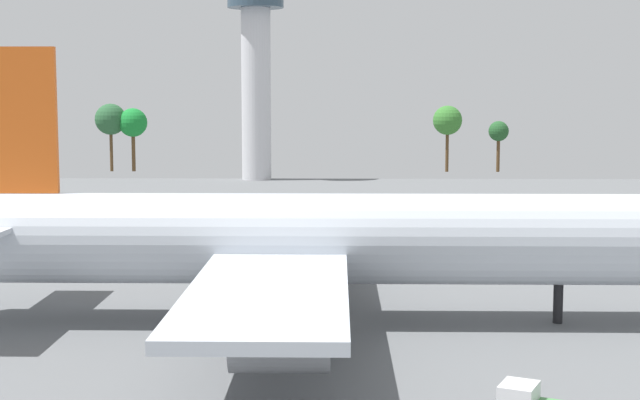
{
  "coord_description": "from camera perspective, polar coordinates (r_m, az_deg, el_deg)",
  "views": [
    {
      "loc": [
        1.33,
        -66.89,
        16.32
      ],
      "look_at": [
        0.0,
        0.0,
        8.92
      ],
      "focal_mm": 52.76,
      "sensor_mm": 36.0,
      "label": 1
    }
  ],
  "objects": [
    {
      "name": "ground_plane",
      "position": [
        68.87,
        -0.0,
        -7.4
      ],
      "size": [
        238.96,
        238.96,
        0.0
      ],
      "primitive_type": "plane",
      "color": "slate"
    },
    {
      "name": "cargo_airplane",
      "position": [
        67.7,
        -0.09,
        -2.45
      ],
      "size": [
        59.74,
        52.63,
        19.82
      ],
      "color": "silver",
      "rests_on": "ground_plane"
    },
    {
      "name": "maintenance_van",
      "position": [
        99.36,
        -11.82,
        -2.6
      ],
      "size": [
        2.92,
        4.48,
        2.23
      ],
      "color": "silver",
      "rests_on": "ground_plane"
    },
    {
      "name": "control_tower",
      "position": [
        185.17,
        -3.91,
        8.17
      ],
      "size": [
        10.91,
        10.91,
        37.38
      ],
      "color": "silver",
      "rests_on": "ground_plane"
    },
    {
      "name": "tree_line_backdrop",
      "position": [
        204.12,
        -0.27,
        4.6
      ],
      "size": [
        143.53,
        7.04,
        14.73
      ],
      "color": "#51381E",
      "rests_on": "ground_plane"
    }
  ]
}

